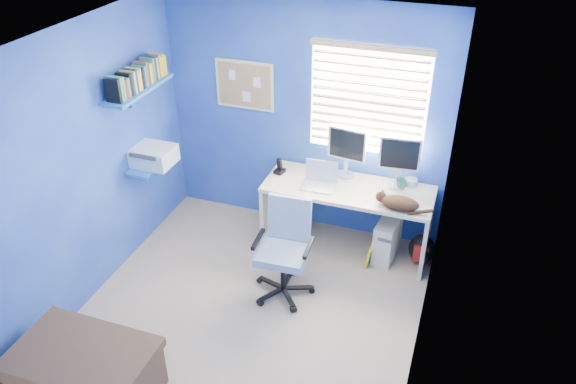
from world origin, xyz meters
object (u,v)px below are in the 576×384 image
(desk, at_px, (346,218))
(office_chair, at_px, (285,260))
(laptop, at_px, (318,178))
(cat, at_px, (400,203))
(tower_pc, at_px, (387,238))

(desk, distance_m, office_chair, 0.94)
(laptop, height_order, cat, laptop)
(desk, xyz_separation_m, tower_pc, (0.45, -0.02, -0.14))
(tower_pc, bearing_deg, desk, -176.15)
(desk, relative_size, cat, 4.68)
(cat, bearing_deg, desk, 169.38)
(tower_pc, relative_size, office_chair, 0.48)
(desk, height_order, cat, cat)
(cat, height_order, office_chair, office_chair)
(laptop, bearing_deg, desk, 14.95)
(desk, bearing_deg, office_chair, -113.93)
(office_chair, bearing_deg, laptop, 83.33)
(laptop, relative_size, office_chair, 0.35)
(cat, bearing_deg, tower_pc, 128.14)
(laptop, relative_size, cat, 0.91)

